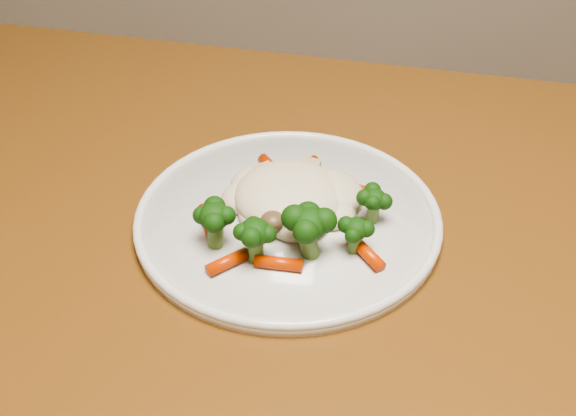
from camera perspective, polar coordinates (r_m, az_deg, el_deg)
The scene contains 3 objects.
dining_table at distance 0.73m, azimuth 7.08°, elevation -10.85°, with size 1.37×0.99×0.75m.
plate at distance 0.72m, azimuth -0.00°, elevation -0.91°, with size 0.30×0.30×0.01m, color silver.
meal at distance 0.69m, azimuth 0.13°, elevation 0.48°, with size 0.19×0.19×0.05m.
Camera 1 is at (-0.32, -0.43, 1.21)m, focal length 45.00 mm.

